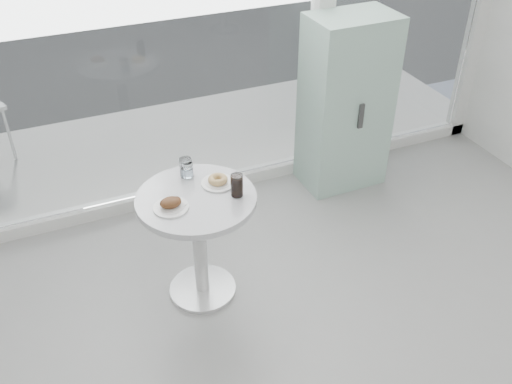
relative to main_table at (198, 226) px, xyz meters
name	(u,v)px	position (x,y,z in m)	size (l,w,h in m)	color
main_table	(198,226)	(0.00, 0.00, 0.00)	(0.72, 0.72, 0.77)	silver
patio_deck	(188,141)	(0.50, 1.90, -0.53)	(5.60, 1.60, 0.05)	white
mint_cabinet	(346,104)	(1.51, 0.82, 0.16)	(0.66, 0.46, 1.41)	#9FCCB7
plate_fritter	(171,204)	(-0.16, -0.05, 0.25)	(0.21, 0.21, 0.07)	white
plate_donut	(218,181)	(0.17, 0.07, 0.24)	(0.21, 0.21, 0.05)	white
water_tumbler_a	(188,170)	(0.02, 0.22, 0.27)	(0.07, 0.07, 0.11)	white
water_tumbler_b	(186,168)	(0.01, 0.23, 0.27)	(0.08, 0.08, 0.12)	white
cola_glass	(237,186)	(0.23, -0.08, 0.29)	(0.07, 0.07, 0.14)	white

